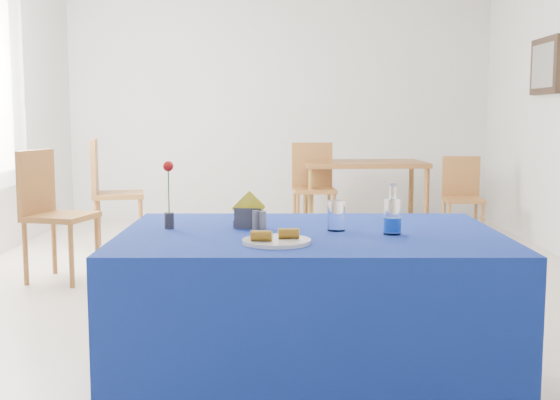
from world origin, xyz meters
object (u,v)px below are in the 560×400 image
object	(u,v)px
water_bottle	(392,217)
oak_table	(364,169)
chair_bg_left	(313,182)
chair_win_b	(108,186)
chair_win_a	(50,206)
plate	(276,241)
blue_table	(310,319)
chair_bg_right	(462,192)

from	to	relation	value
water_bottle	oak_table	distance (m)	4.67
chair_bg_left	chair_win_b	size ratio (longest dim) A/B	0.93
chair_bg_left	water_bottle	bearing A→B (deg)	-92.23
chair_win_b	chair_win_a	bearing A→B (deg)	162.13
water_bottle	oak_table	bearing A→B (deg)	84.64
plate	chair_win_b	distance (m)	4.13
blue_table	chair_win_b	distance (m)	3.94
chair_win_a	chair_bg_right	bearing A→B (deg)	-49.74
chair_win_a	water_bottle	bearing A→B (deg)	-122.73
water_bottle	chair_bg_right	bearing A→B (deg)	71.67
chair_bg_right	chair_win_b	size ratio (longest dim) A/B	0.81
chair_win_a	chair_win_b	bearing A→B (deg)	8.08
blue_table	plate	bearing A→B (deg)	-117.46
blue_table	oak_table	xyz separation A→B (m)	(0.77, 4.59, 0.30)
chair_bg_right	chair_win_b	world-z (taller)	chair_win_b
chair_win_a	chair_win_b	distance (m)	1.24
water_bottle	chair_win_a	size ratio (longest dim) A/B	0.22
blue_table	chair_bg_left	bearing A→B (deg)	87.13
plate	chair_win_b	xyz separation A→B (m)	(-1.59, 3.81, -0.17)
water_bottle	chair_win_a	bearing A→B (deg)	132.90
blue_table	chair_bg_left	distance (m)	4.37
water_bottle	oak_table	size ratio (longest dim) A/B	0.16
blue_table	water_bottle	size ratio (longest dim) A/B	7.44
chair_win_b	chair_bg_left	bearing A→B (deg)	-78.63
plate	chair_bg_right	distance (m)	4.69
water_bottle	chair_win_b	bearing A→B (deg)	119.84
chair_bg_right	plate	bearing A→B (deg)	-108.96
blue_table	chair_bg_left	xyz separation A→B (m)	(0.22, 4.36, 0.18)
plate	oak_table	xyz separation A→B (m)	(0.92, 4.86, -0.09)
chair_win_a	plate	bearing A→B (deg)	-131.87
water_bottle	chair_win_b	distance (m)	4.16
chair_bg_left	chair_bg_right	world-z (taller)	chair_bg_left
blue_table	chair_bg_right	size ratio (longest dim) A/B	1.91
plate	oak_table	distance (m)	4.94
plate	blue_table	size ratio (longest dim) A/B	0.17
chair_win_b	plate	bearing A→B (deg)	-168.97
chair_bg_left	chair_bg_right	bearing A→B (deg)	-16.38
chair_bg_left	chair_win_b	distance (m)	2.11
chair_bg_right	oak_table	bearing A→B (deg)	153.13
chair_win_a	oak_table	bearing A→B (deg)	-34.79
oak_table	plate	bearing A→B (deg)	-100.67
chair_bg_left	oak_table	bearing A→B (deg)	18.13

